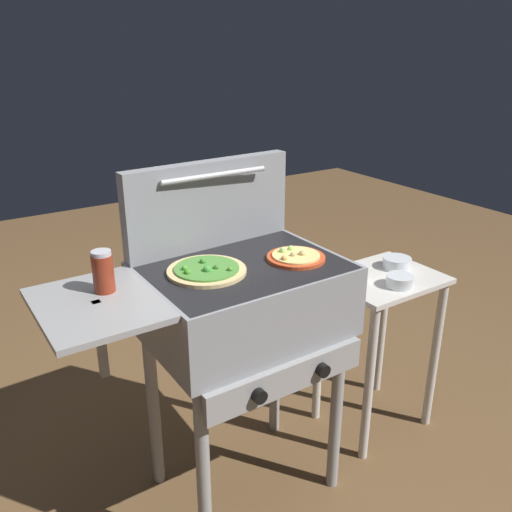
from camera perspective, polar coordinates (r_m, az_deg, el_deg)
name	(u,v)px	position (r m, az deg, el deg)	size (l,w,h in m)	color
ground_plane	(245,481)	(2.23, -1.16, -22.78)	(8.00, 8.00, 0.00)	brown
grill	(241,306)	(1.78, -1.65, -5.38)	(0.96, 0.53, 0.90)	gray
grill_lid_open	(209,204)	(1.85, -4.97, 5.52)	(0.63, 0.09, 0.30)	gray
pizza_veggie	(207,270)	(1.67, -5.27, -1.51)	(0.25, 0.25, 0.03)	#E0C17F
pizza_cheese	(296,257)	(1.77, 4.23, -0.08)	(0.19, 0.19, 0.04)	#C64723
sauce_jar	(103,272)	(1.58, -15.93, -1.61)	(0.06, 0.06, 0.12)	maroon
prep_table	(379,319)	(2.28, 12.98, -6.54)	(0.44, 0.36, 0.70)	beige
topping_bowl_near	(352,272)	(2.16, 10.14, -1.68)	(0.11, 0.11, 0.04)	silver
topping_bowl_far	(397,263)	(2.28, 14.73, -0.74)	(0.12, 0.12, 0.04)	silver
topping_bowl_middle	(400,281)	(2.11, 15.01, -2.61)	(0.11, 0.11, 0.04)	silver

